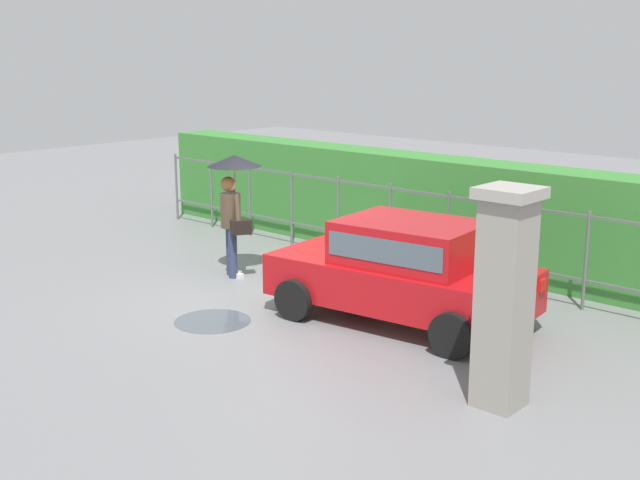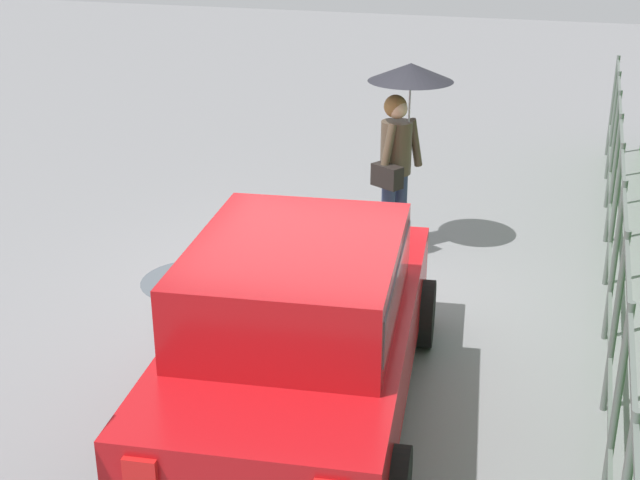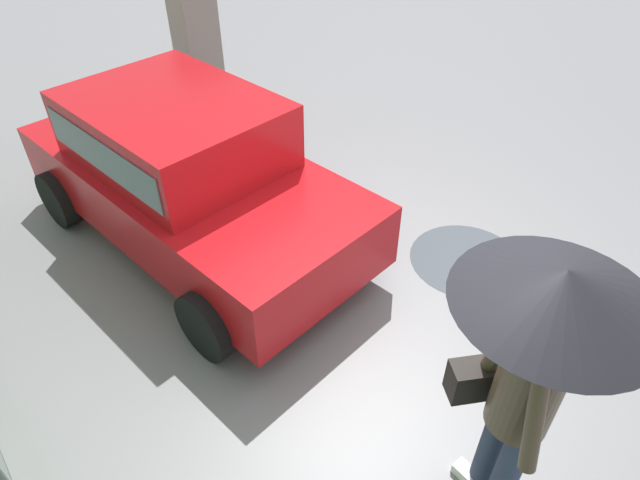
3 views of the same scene
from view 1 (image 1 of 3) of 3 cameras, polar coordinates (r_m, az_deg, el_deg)
ground_plane at (r=12.71m, az=-3.78°, el=-4.06°), size 40.00×40.00×0.00m
car at (r=11.41m, az=5.97°, el=-1.93°), size 3.88×2.20×1.48m
pedestrian at (r=13.62m, az=-6.16°, el=3.52°), size 0.91×0.91×2.07m
gate_pillar at (r=8.80m, az=12.89°, el=-3.92°), size 0.60×0.60×2.42m
fence_section at (r=14.30m, az=4.94°, el=1.32°), size 12.17×0.05×1.50m
hedge_row at (r=15.02m, az=7.14°, el=2.33°), size 13.12×0.90×1.90m
puddle_near at (r=11.70m, az=-7.59°, el=-5.70°), size 1.10×1.10×0.00m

